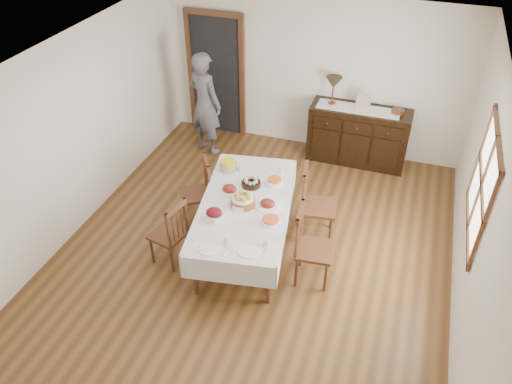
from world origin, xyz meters
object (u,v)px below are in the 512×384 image
(dining_table, at_px, (245,208))
(chair_left_far, at_px, (199,190))
(chair_right_near, at_px, (310,245))
(person, at_px, (205,100))
(table_lamp, at_px, (334,83))
(chair_left_near, at_px, (171,232))
(chair_right_far, at_px, (315,203))
(sideboard, at_px, (358,135))

(dining_table, height_order, chair_left_far, chair_left_far)
(chair_right_near, height_order, person, person)
(chair_left_far, height_order, table_lamp, table_lamp)
(chair_left_near, height_order, chair_right_near, chair_right_near)
(dining_table, height_order, chair_left_near, chair_left_near)
(chair_left_near, height_order, chair_left_far, chair_left_far)
(chair_left_far, relative_size, person, 0.52)
(chair_right_near, height_order, chair_right_far, chair_right_far)
(chair_left_far, height_order, chair_right_near, chair_right_near)
(chair_left_near, height_order, sideboard, chair_left_near)
(chair_right_near, relative_size, chair_right_far, 0.96)
(dining_table, xyz_separation_m, table_lamp, (0.54, 2.64, 0.66))
(chair_right_near, height_order, sideboard, chair_right_near)
(chair_left_far, bearing_deg, chair_left_near, -30.87)
(person, bearing_deg, chair_left_far, 131.36)
(chair_left_far, bearing_deg, chair_right_far, 63.35)
(dining_table, height_order, person, person)
(sideboard, bearing_deg, dining_table, -111.41)
(chair_right_far, distance_m, table_lamp, 2.26)
(chair_right_far, bearing_deg, person, 45.42)
(chair_left_far, xyz_separation_m, chair_right_near, (1.74, -0.64, 0.04))
(dining_table, bearing_deg, person, 114.98)
(dining_table, bearing_deg, chair_left_near, -154.20)
(person, distance_m, table_lamp, 2.10)
(dining_table, height_order, chair_right_far, chair_right_far)
(table_lamp, bearing_deg, dining_table, -101.48)
(chair_left_near, xyz_separation_m, table_lamp, (1.32, 3.20, 0.83))
(person, xyz_separation_m, table_lamp, (2.00, 0.52, 0.37))
(sideboard, bearing_deg, person, -168.80)
(chair_left_far, distance_m, table_lamp, 2.78)
(chair_right_near, bearing_deg, dining_table, 67.68)
(dining_table, relative_size, chair_left_far, 2.36)
(chair_left_far, bearing_deg, table_lamp, 116.82)
(chair_right_far, relative_size, person, 0.59)
(dining_table, xyz_separation_m, chair_right_far, (0.79, 0.52, -0.10))
(dining_table, height_order, table_lamp, table_lamp)
(chair_left_far, bearing_deg, sideboard, 108.24)
(sideboard, xyz_separation_m, person, (-2.49, -0.49, 0.46))
(sideboard, xyz_separation_m, table_lamp, (-0.49, 0.03, 0.83))
(chair_left_far, relative_size, chair_right_far, 0.89)
(dining_table, relative_size, person, 1.23)
(chair_left_far, distance_m, person, 1.93)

